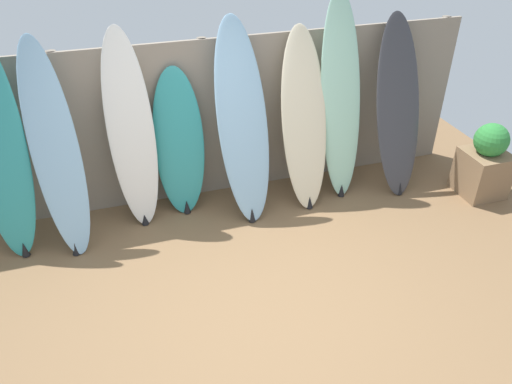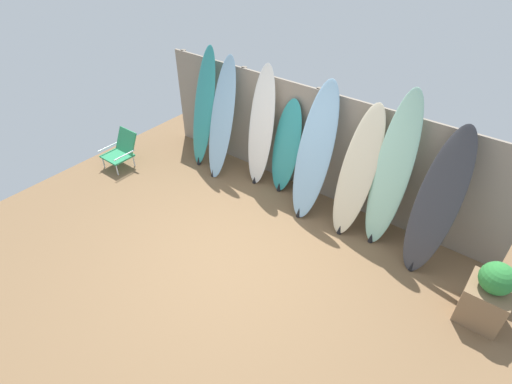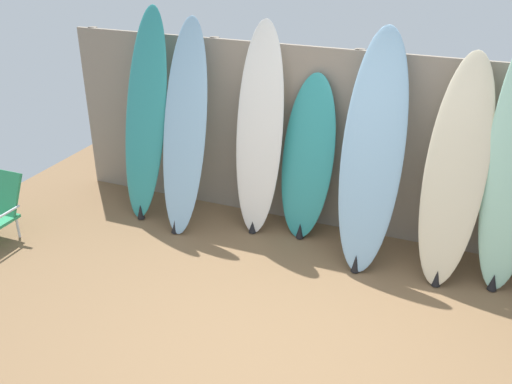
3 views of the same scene
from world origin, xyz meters
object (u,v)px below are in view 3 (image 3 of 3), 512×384
surfboard_teal_3 (307,160)px  surfboard_cream_5 (455,173)px  surfboard_skyblue_1 (185,129)px  surfboard_skyblue_4 (372,153)px  surfboard_white_2 (259,133)px  surfboard_teal_0 (145,117)px

surfboard_teal_3 → surfboard_cream_5: size_ratio=0.83×
surfboard_skyblue_1 → surfboard_teal_3: (1.19, 0.22, -0.22)m
surfboard_skyblue_1 → surfboard_cream_5: size_ratio=1.06×
surfboard_skyblue_1 → surfboard_teal_3: bearing=10.4°
surfboard_skyblue_4 → surfboard_skyblue_1: bearing=-179.7°
surfboard_white_2 → surfboard_teal_0: bearing=-174.8°
surfboard_cream_5 → surfboard_skyblue_1: bearing=-179.2°
surfboard_teal_0 → surfboard_skyblue_1: bearing=-6.7°
surfboard_skyblue_1 → surfboard_skyblue_4: 1.83m
surfboard_skyblue_1 → surfboard_teal_0: bearing=173.3°
surfboard_white_2 → surfboard_skyblue_4: size_ratio=0.99×
surfboard_white_2 → surfboard_skyblue_4: surfboard_skyblue_4 is taller
surfboard_teal_0 → surfboard_teal_3: size_ratio=1.33×
surfboard_teal_0 → surfboard_cream_5: size_ratio=1.10×
surfboard_teal_3 → surfboard_skyblue_4: 0.72m
surfboard_skyblue_1 → surfboard_teal_3: 1.23m
surfboard_teal_0 → surfboard_white_2: size_ratio=1.03×
surfboard_white_2 → surfboard_cream_5: bearing=-4.1°
surfboard_teal_3 → surfboard_skyblue_4: (0.64, -0.21, 0.24)m
surfboard_teal_0 → surfboard_teal_3: surfboard_teal_0 is taller
surfboard_cream_5 → surfboard_skyblue_4: bearing=-178.0°
surfboard_teal_0 → surfboard_skyblue_4: 2.31m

